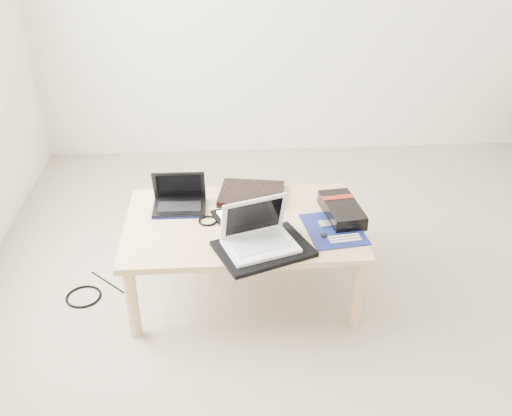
{
  "coord_description": "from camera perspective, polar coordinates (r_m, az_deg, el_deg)",
  "views": [
    {
      "loc": [
        -0.72,
        -1.97,
        1.8
      ],
      "look_at": [
        -0.58,
        0.31,
        0.47
      ],
      "focal_mm": 40.0,
      "sensor_mm": 36.0,
      "label": 1
    }
  ],
  "objects": [
    {
      "name": "ground",
      "position": [
        2.77,
        12.65,
        -11.3
      ],
      "size": [
        4.0,
        4.0,
        0.0
      ],
      "primitive_type": "plane",
      "color": "#B9AF96",
      "rests_on": "ground"
    },
    {
      "name": "coffee_table",
      "position": [
        2.7,
        -1.36,
        -2.23
      ],
      "size": [
        1.1,
        0.7,
        0.4
      ],
      "color": "#D6AF81",
      "rests_on": "ground"
    },
    {
      "name": "book",
      "position": [
        2.88,
        -0.45,
        1.41
      ],
      "size": [
        0.36,
        0.31,
        0.03
      ],
      "color": "black",
      "rests_on": "coffee_table"
    },
    {
      "name": "netbook",
      "position": [
        2.8,
        -7.68,
        0.76
      ],
      "size": [
        0.26,
        0.19,
        0.18
      ],
      "color": "black",
      "rests_on": "coffee_table"
    },
    {
      "name": "tablet",
      "position": [
        2.71,
        -1.68,
        -0.75
      ],
      "size": [
        0.28,
        0.24,
        0.01
      ],
      "color": "black",
      "rests_on": "coffee_table"
    },
    {
      "name": "remote",
      "position": [
        2.68,
        1.09,
        -1.08
      ],
      "size": [
        0.05,
        0.23,
        0.02
      ],
      "color": "#B4B4B9",
      "rests_on": "coffee_table"
    },
    {
      "name": "neoprene_sleeve",
      "position": [
        2.47,
        0.74,
        -4.1
      ],
      "size": [
        0.47,
        0.41,
        0.02
      ],
      "primitive_type": "cube",
      "rotation": [
        0.0,
        0.0,
        0.38
      ],
      "color": "black",
      "rests_on": "coffee_table"
    },
    {
      "name": "white_laptop",
      "position": [
        2.45,
        0.24,
        -2.81
      ],
      "size": [
        0.35,
        0.3,
        0.21
      ],
      "color": "white",
      "rests_on": "neoprene_sleeve"
    },
    {
      "name": "motherboard",
      "position": [
        2.64,
        7.82,
        -2.09
      ],
      "size": [
        0.29,
        0.34,
        0.01
      ],
      "color": "#0B1949",
      "rests_on": "coffee_table"
    },
    {
      "name": "gpu_box",
      "position": [
        2.73,
        8.57,
        -0.19
      ],
      "size": [
        0.19,
        0.32,
        0.07
      ],
      "color": "black",
      "rests_on": "coffee_table"
    },
    {
      "name": "cable_coil",
      "position": [
        2.68,
        -4.85,
        -1.29
      ],
      "size": [
        0.12,
        0.12,
        0.01
      ],
      "primitive_type": "torus",
      "rotation": [
        0.0,
        0.0,
        -0.38
      ],
      "color": "black",
      "rests_on": "coffee_table"
    },
    {
      "name": "floor_cable_coil",
      "position": [
        2.97,
        -16.86,
        -8.47
      ],
      "size": [
        0.22,
        0.22,
        0.01
      ],
      "primitive_type": "torus",
      "rotation": [
        0.0,
        0.0,
        0.36
      ],
      "color": "black",
      "rests_on": "ground"
    },
    {
      "name": "floor_cable_trail",
      "position": [
        3.01,
        -14.11,
        -7.54
      ],
      "size": [
        0.26,
        0.25,
        0.01
      ],
      "primitive_type": "cylinder",
      "rotation": [
        1.57,
        0.0,
        0.8
      ],
      "color": "black",
      "rests_on": "ground"
    }
  ]
}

